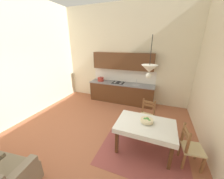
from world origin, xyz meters
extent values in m
cube|color=#A86042|center=(0.00, 0.00, -0.05)|extent=(6.17, 6.26, 0.10)
cube|color=beige|center=(0.00, 2.89, 2.05)|extent=(6.17, 0.12, 4.11)
cube|color=beige|center=(-2.84, 0.00, 2.05)|extent=(0.12, 6.26, 4.11)
cube|color=#974642|center=(1.36, -0.08, 0.00)|extent=(2.10, 1.60, 0.01)
cube|color=#56331C|center=(0.00, 2.52, 0.43)|extent=(2.86, 0.60, 0.86)
cube|color=gray|center=(0.00, 2.51, 0.88)|extent=(2.89, 0.63, 0.04)
cube|color=white|center=(0.00, 2.81, 1.18)|extent=(2.86, 0.01, 0.55)
cube|color=#56331C|center=(0.00, 2.65, 1.85)|extent=(2.63, 0.34, 0.70)
cube|color=black|center=(0.00, 2.25, 0.04)|extent=(2.82, 0.02, 0.09)
cylinder|color=silver|center=(0.64, 2.52, 0.90)|extent=(0.34, 0.34, 0.02)
cylinder|color=silver|center=(0.64, 2.66, 1.01)|extent=(0.02, 0.02, 0.22)
cube|color=black|center=(-0.15, 2.52, 0.91)|extent=(0.52, 0.42, 0.01)
cylinder|color=silver|center=(-0.28, 2.42, 0.92)|extent=(0.11, 0.11, 0.01)
cylinder|color=silver|center=(-0.02, 2.42, 0.92)|extent=(0.11, 0.11, 0.01)
cylinder|color=silver|center=(-0.28, 2.62, 0.92)|extent=(0.11, 0.11, 0.01)
cylinder|color=silver|center=(-0.02, 2.62, 0.92)|extent=(0.11, 0.11, 0.01)
cylinder|color=#B2382D|center=(-1.00, 2.50, 0.98)|extent=(0.28, 0.28, 0.15)
cylinder|color=#B2382D|center=(-1.00, 2.50, 1.06)|extent=(0.29, 0.29, 0.02)
sphere|color=black|center=(-1.00, 2.50, 1.08)|extent=(0.04, 0.04, 0.04)
cube|color=#56331C|center=(1.36, 0.02, 0.74)|extent=(1.33, 0.88, 0.02)
cube|color=#56331C|center=(0.76, -0.33, 0.36)|extent=(0.07, 0.07, 0.73)
cube|color=#56331C|center=(1.95, -0.35, 0.36)|extent=(0.07, 0.07, 0.73)
cube|color=#56331C|center=(0.77, 0.40, 0.36)|extent=(0.07, 0.07, 0.73)
cube|color=#56331C|center=(1.96, 0.38, 0.36)|extent=(0.07, 0.07, 0.73)
cube|color=silver|center=(1.36, 0.02, 0.75)|extent=(1.39, 0.94, 0.00)
cube|color=silver|center=(1.35, -0.43, 0.69)|extent=(1.37, 0.03, 0.12)
cube|color=silver|center=(1.37, 0.48, 0.69)|extent=(1.37, 0.03, 0.12)
cube|color=silver|center=(0.67, 0.04, 0.69)|extent=(0.02, 0.91, 0.12)
cube|color=silver|center=(2.05, 0.01, 0.69)|extent=(0.02, 0.91, 0.12)
cube|color=#D1BC89|center=(2.38, -0.05, 0.43)|extent=(0.47, 0.47, 0.04)
cube|color=brown|center=(2.54, 0.15, 0.21)|extent=(0.05, 0.05, 0.41)
cube|color=brown|center=(2.58, -0.21, 0.21)|extent=(0.05, 0.05, 0.41)
cube|color=brown|center=(2.18, 0.11, 0.46)|extent=(0.05, 0.05, 0.93)
cube|color=brown|center=(2.22, -0.25, 0.46)|extent=(0.05, 0.05, 0.93)
cube|color=brown|center=(2.20, -0.07, 0.84)|extent=(0.06, 0.32, 0.07)
cube|color=brown|center=(2.20, -0.07, 0.74)|extent=(0.06, 0.32, 0.07)
cube|color=#D1BC89|center=(1.30, 0.89, 0.43)|extent=(0.49, 0.49, 0.04)
cube|color=brown|center=(1.45, 0.68, 0.21)|extent=(0.05, 0.05, 0.41)
cube|color=brown|center=(1.09, 0.75, 0.21)|extent=(0.05, 0.05, 0.41)
cube|color=brown|center=(1.51, 1.04, 0.46)|extent=(0.05, 0.05, 0.93)
cube|color=brown|center=(1.16, 1.10, 0.46)|extent=(0.05, 0.05, 0.93)
cube|color=brown|center=(1.34, 1.07, 0.84)|extent=(0.32, 0.08, 0.07)
cube|color=brown|center=(1.34, 1.07, 0.74)|extent=(0.32, 0.08, 0.07)
cube|color=gray|center=(-0.48, -1.81, 0.49)|extent=(0.24, 0.69, 0.18)
cube|color=#7B6E56|center=(-0.77, -1.80, 0.45)|extent=(0.62, 0.58, 0.10)
cylinder|color=beige|center=(1.38, 0.08, 0.77)|extent=(0.17, 0.17, 0.02)
cylinder|color=beige|center=(1.38, 0.08, 0.81)|extent=(0.30, 0.30, 0.07)
sphere|color=#4C8E3D|center=(1.33, 0.09, 0.82)|extent=(0.09, 0.09, 0.09)
sphere|color=#4C8E3D|center=(1.43, 0.06, 0.82)|extent=(0.08, 0.08, 0.08)
sphere|color=#4C8E3D|center=(1.38, 0.11, 0.83)|extent=(0.10, 0.10, 0.10)
cylinder|color=black|center=(1.32, -0.10, 2.42)|extent=(0.01, 0.01, 0.57)
cone|color=silver|center=(1.32, -0.10, 2.10)|extent=(0.32, 0.32, 0.14)
sphere|color=white|center=(1.32, -0.10, 1.96)|extent=(0.11, 0.11, 0.11)
camera|label=1|loc=(1.51, -2.65, 2.56)|focal=20.27mm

